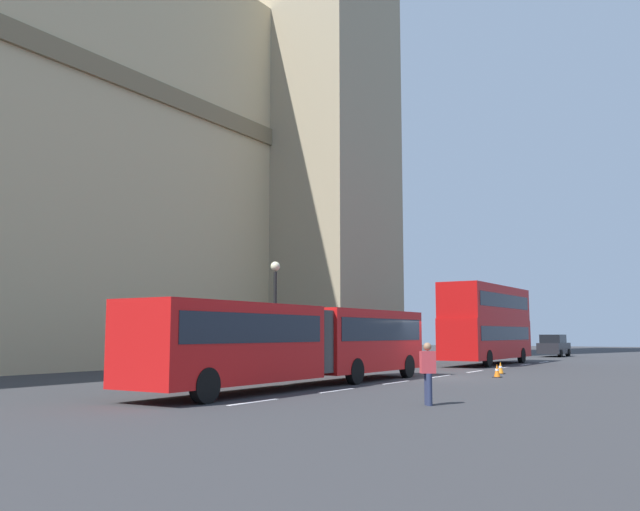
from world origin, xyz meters
TOP-DOWN VIEW (x-y plane):
  - ground_plane at (0.00, 0.00)m, footprint 160.00×160.00m
  - lane_centre_marking at (3.45, 0.00)m, footprint 34.40×0.16m
  - articulated_bus at (-7.21, 1.99)m, footprint 16.06×2.54m
  - double_decker_bus at (13.82, 2.00)m, footprint 10.75×2.54m
  - sedan_lead at (31.27, 2.09)m, footprint 4.40×1.86m
  - traffic_cone_west at (1.75, -2.42)m, footprint 0.36×0.36m
  - traffic_cone_middle at (4.44, -1.73)m, footprint 0.36×0.36m
  - street_lamp at (-2.74, 6.50)m, footprint 0.44×0.44m
  - pedestrian_near_cones at (-10.81, -4.54)m, footprint 0.44×0.46m

SIDE VIEW (x-z plane):
  - ground_plane at x=0.00m, z-range 0.00..0.00m
  - lane_centre_marking at x=3.45m, z-range 0.00..0.01m
  - traffic_cone_west at x=1.75m, z-range -0.01..0.57m
  - traffic_cone_middle at x=4.44m, z-range -0.01..0.57m
  - pedestrian_near_cones at x=-10.81m, z-range 0.07..1.76m
  - sedan_lead at x=31.27m, z-range -0.01..1.84m
  - articulated_bus at x=-7.21m, z-range 0.29..3.19m
  - double_decker_bus at x=13.82m, z-range 0.26..5.16m
  - street_lamp at x=-2.74m, z-range 0.42..5.69m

